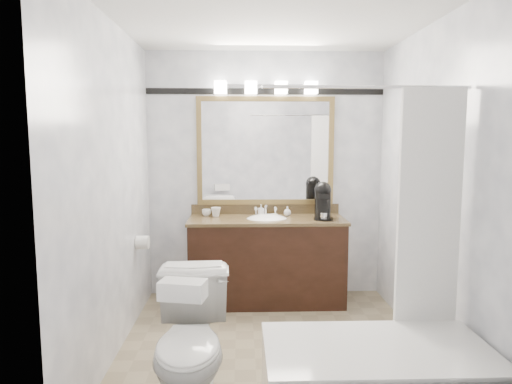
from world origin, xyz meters
TOP-DOWN VIEW (x-y plane):
  - room at (0.00, 0.00)m, footprint 2.42×2.62m
  - vanity at (0.00, 1.02)m, footprint 1.53×0.58m
  - mirror at (0.00, 1.28)m, footprint 1.40×0.04m
  - vanity_light_bar at (0.00, 1.23)m, footprint 1.02×0.14m
  - accent_stripe at (0.00, 1.29)m, footprint 2.40×0.01m
  - bathtub at (0.55, -0.90)m, footprint 1.30×0.75m
  - tp_roll at (-1.14, 0.66)m, footprint 0.11×0.12m
  - toilet at (-0.55, -0.79)m, footprint 0.48×0.82m
  - tissue_box at (-0.55, -1.12)m, footprint 0.26×0.17m
  - coffee_maker at (0.54, 0.97)m, footprint 0.19×0.24m
  - cup_left at (-0.60, 1.16)m, footprint 0.09×0.09m
  - cup_right at (-0.50, 1.14)m, footprint 0.12×0.12m
  - soap_bottle_a at (-0.05, 1.16)m, footprint 0.07×0.07m
  - soap_bottle_b at (0.22, 1.15)m, footprint 0.09×0.09m
  - soap_bar at (0.07, 1.13)m, footprint 0.09×0.07m

SIDE VIEW (x-z plane):
  - bathtub at x=0.55m, z-range -0.70..1.26m
  - toilet at x=-0.55m, z-range 0.00..0.82m
  - vanity at x=0.00m, z-range -0.04..0.93m
  - tp_roll at x=-1.14m, z-range 0.64..0.76m
  - soap_bar at x=0.07m, z-range 0.85..0.87m
  - tissue_box at x=-0.55m, z-range 0.82..0.91m
  - cup_left at x=-0.60m, z-range 0.85..0.92m
  - cup_right at x=-0.50m, z-range 0.85..0.94m
  - soap_bottle_b at x=0.22m, z-range 0.85..0.95m
  - soap_bottle_a at x=-0.05m, z-range 0.85..0.96m
  - coffee_maker at x=0.54m, z-range 0.86..1.22m
  - room at x=0.00m, z-range -0.01..2.51m
  - mirror at x=0.00m, z-range 0.95..2.05m
  - accent_stripe at x=0.00m, z-range 2.07..2.13m
  - vanity_light_bar at x=0.00m, z-range 2.07..2.19m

